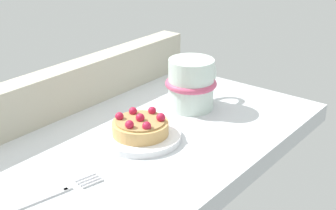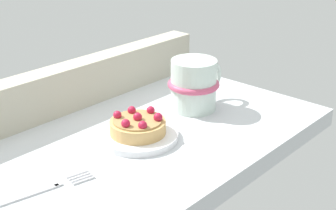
{
  "view_description": "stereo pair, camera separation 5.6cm",
  "coord_description": "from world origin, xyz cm",
  "px_view_note": "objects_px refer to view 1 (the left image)",
  "views": [
    {
      "loc": [
        -57.38,
        -50.78,
        38.23
      ],
      "look_at": [
        6.06,
        -0.81,
        3.55
      ],
      "focal_mm": 51.86,
      "sensor_mm": 36.0,
      "label": 1
    },
    {
      "loc": [
        -53.75,
        -55.07,
        38.23
      ],
      "look_at": [
        6.06,
        -0.81,
        3.55
      ],
      "focal_mm": 51.86,
      "sensor_mm": 36.0,
      "label": 2
    }
  ],
  "objects_px": {
    "dessert_plate": "(141,137)",
    "raspberry_tart": "(140,126)",
    "dessert_fork": "(45,197)",
    "coffee_mug": "(193,84)"
  },
  "relations": [
    {
      "from": "raspberry_tart",
      "to": "dessert_fork",
      "type": "xyz_separation_m",
      "value": [
        -0.22,
        -0.01,
        -0.02
      ]
    },
    {
      "from": "dessert_plate",
      "to": "raspberry_tart",
      "type": "bearing_deg",
      "value": -70.44
    },
    {
      "from": "raspberry_tart",
      "to": "dessert_fork",
      "type": "relative_size",
      "value": 0.54
    },
    {
      "from": "raspberry_tart",
      "to": "coffee_mug",
      "type": "relative_size",
      "value": 0.7
    },
    {
      "from": "coffee_mug",
      "to": "dessert_fork",
      "type": "distance_m",
      "value": 0.39
    },
    {
      "from": "dessert_plate",
      "to": "coffee_mug",
      "type": "distance_m",
      "value": 0.17
    },
    {
      "from": "coffee_mug",
      "to": "dessert_plate",
      "type": "bearing_deg",
      "value": -176.51
    },
    {
      "from": "raspberry_tart",
      "to": "coffee_mug",
      "type": "distance_m",
      "value": 0.17
    },
    {
      "from": "dessert_plate",
      "to": "dessert_fork",
      "type": "distance_m",
      "value": 0.22
    },
    {
      "from": "dessert_fork",
      "to": "dessert_plate",
      "type": "bearing_deg",
      "value": 3.69
    }
  ]
}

